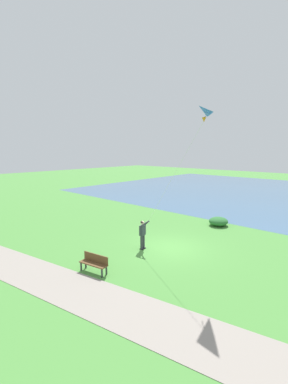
{
  "coord_description": "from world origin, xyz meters",
  "views": [
    {
      "loc": [
        -12.06,
        -8.85,
        5.88
      ],
      "look_at": [
        -0.62,
        1.55,
        3.34
      ],
      "focal_mm": 24.05,
      "sensor_mm": 36.0,
      "label": 1
    }
  ],
  "objects_px": {
    "park_bench_near_walkway": "(94,262)",
    "lakeside_shrub": "(218,221)",
    "person_kite_flyer": "(143,232)",
    "flying_kite": "(199,115)"
  },
  "relations": [
    {
      "from": "person_kite_flyer",
      "to": "park_bench_near_walkway",
      "type": "height_order",
      "value": "person_kite_flyer"
    },
    {
      "from": "person_kite_flyer",
      "to": "park_bench_near_walkway",
      "type": "xyz_separation_m",
      "value": [
        -3.75,
        -0.25,
        -0.54
      ]
    },
    {
      "from": "park_bench_near_walkway",
      "to": "lakeside_shrub",
      "type": "distance_m",
      "value": 11.38
    },
    {
      "from": "person_kite_flyer",
      "to": "flying_kite",
      "type": "height_order",
      "value": "flying_kite"
    },
    {
      "from": "flying_kite",
      "to": "park_bench_near_walkway",
      "type": "bearing_deg",
      "value": 144.01
    },
    {
      "from": "flying_kite",
      "to": "park_bench_near_walkway",
      "type": "relative_size",
      "value": 3.93
    },
    {
      "from": "flying_kite",
      "to": "lakeside_shrub",
      "type": "bearing_deg",
      "value": 16.85
    },
    {
      "from": "person_kite_flyer",
      "to": "lakeside_shrub",
      "type": "height_order",
      "value": "person_kite_flyer"
    },
    {
      "from": "park_bench_near_walkway",
      "to": "lakeside_shrub",
      "type": "xyz_separation_m",
      "value": [
        11.34,
        -0.86,
        -0.18
      ]
    },
    {
      "from": "person_kite_flyer",
      "to": "lakeside_shrub",
      "type": "relative_size",
      "value": 1.18
    }
  ]
}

